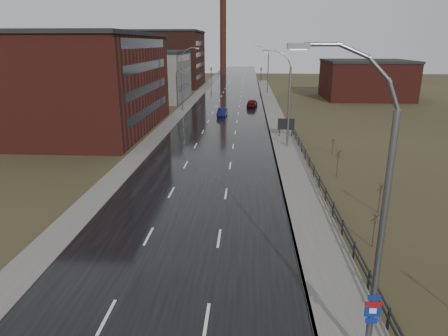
# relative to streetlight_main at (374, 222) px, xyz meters

# --- Properties ---
(road) EXTENTS (14.00, 300.00, 0.06)m
(road) POSITION_rel_streetlight_main_xyz_m (-8.47, 58.00, -6.03)
(road) COLOR black
(road) RESTS_ON ground
(sidewalk_right) EXTENTS (3.20, 180.00, 0.18)m
(sidewalk_right) POSITION_rel_streetlight_main_xyz_m (0.13, 33.00, -5.97)
(sidewalk_right) COLOR #595651
(sidewalk_right) RESTS_ON ground
(curb_right) EXTENTS (0.16, 180.00, 0.18)m
(curb_right) POSITION_rel_streetlight_main_xyz_m (-1.39, 33.00, -5.97)
(curb_right) COLOR slate
(curb_right) RESTS_ON ground
(sidewalk_left) EXTENTS (2.40, 260.00, 0.12)m
(sidewalk_left) POSITION_rel_streetlight_main_xyz_m (-16.67, 58.00, -6.00)
(sidewalk_left) COLOR #595651
(sidewalk_left) RESTS_ON ground
(warehouse_near) EXTENTS (22.44, 28.56, 13.50)m
(warehouse_near) POSITION_rel_streetlight_main_xyz_m (-29.46, 43.00, 0.70)
(warehouse_near) COLOR #471914
(warehouse_near) RESTS_ON ground
(warehouse_mid) EXTENTS (16.32, 20.40, 10.50)m
(warehouse_mid) POSITION_rel_streetlight_main_xyz_m (-26.46, 76.00, -0.80)
(warehouse_mid) COLOR slate
(warehouse_mid) RESTS_ON ground
(warehouse_far) EXTENTS (26.52, 24.48, 15.50)m
(warehouse_far) POSITION_rel_streetlight_main_xyz_m (-31.47, 106.00, 1.70)
(warehouse_far) COLOR #331611
(warehouse_far) RESTS_ON ground
(building_right) EXTENTS (18.36, 16.32, 8.50)m
(building_right) POSITION_rel_streetlight_main_xyz_m (21.83, 80.00, -1.80)
(building_right) COLOR #471914
(building_right) RESTS_ON ground
(smokestack) EXTENTS (2.70, 2.70, 30.70)m
(smokestack) POSITION_rel_streetlight_main_xyz_m (-14.47, 148.00, 9.44)
(smokestack) COLOR #331611
(smokestack) RESTS_ON ground
(streetlight_main) EXTENTS (3.91, 0.29, 12.11)m
(streetlight_main) POSITION_rel_streetlight_main_xyz_m (0.00, 0.00, 0.00)
(streetlight_main) COLOR slate
(streetlight_main) RESTS_ON ground
(streetlight_right_mid) EXTENTS (3.36, 0.28, 11.35)m
(streetlight_right_mid) POSITION_rel_streetlight_main_xyz_m (0.03, 34.00, -0.22)
(streetlight_right_mid) COLOR slate
(streetlight_right_mid) RESTS_ON ground
(streetlight_left) EXTENTS (3.36, 0.28, 11.35)m
(streetlight_left) POSITION_rel_streetlight_main_xyz_m (-16.17, 60.00, -0.22)
(streetlight_left) COLOR slate
(streetlight_left) RESTS_ON ground
(streetlight_right_far) EXTENTS (3.36, 0.28, 11.35)m
(streetlight_right_far) POSITION_rel_streetlight_main_xyz_m (0.03, 88.00, -0.22)
(streetlight_right_far) COLOR slate
(streetlight_right_far) RESTS_ON ground
(guardrail) EXTENTS (0.10, 53.05, 1.10)m
(guardrail) POSITION_rel_streetlight_main_xyz_m (1.83, 16.32, -5.35)
(guardrail) COLOR black
(guardrail) RESTS_ON ground
(shrub_c) EXTENTS (0.55, 0.58, 2.33)m
(shrub_c) POSITION_rel_streetlight_main_xyz_m (3.36, 9.54, -4.82)
(shrub_c) COLOR #382D23
(shrub_c) RESTS_ON ground
(shrub_d) EXTENTS (0.56, 0.59, 2.37)m
(shrub_d) POSITION_rel_streetlight_main_xyz_m (5.34, 14.87, -4.80)
(shrub_d) COLOR #382D23
(shrub_d) RESTS_ON ground
(shrub_e) EXTENTS (0.63, 0.67, 2.69)m
(shrub_e) POSITION_rel_streetlight_main_xyz_m (3.98, 23.14, -4.63)
(shrub_e) COLOR #382D23
(shrub_e) RESTS_ON ground
(shrub_f) EXTENTS (0.43, 0.45, 1.78)m
(shrub_f) POSITION_rel_streetlight_main_xyz_m (5.17, 31.34, -5.11)
(shrub_f) COLOR #382D23
(shrub_f) RESTS_ON ground
(billboard) EXTENTS (2.20, 0.17, 2.55)m
(billboard) POSITION_rel_streetlight_main_xyz_m (0.63, 39.51, -4.34)
(billboard) COLOR black
(billboard) RESTS_ON ground
(traffic_light_left) EXTENTS (0.58, 2.73, 5.30)m
(traffic_light_left) POSITION_rel_streetlight_main_xyz_m (-16.47, 118.00, -1.46)
(traffic_light_left) COLOR black
(traffic_light_left) RESTS_ON ground
(traffic_light_right) EXTENTS (0.58, 2.73, 5.30)m
(traffic_light_right) POSITION_rel_streetlight_main_xyz_m (-0.47, 118.00, -1.46)
(traffic_light_right) COLOR black
(traffic_light_right) RESTS_ON ground
(car_near) EXTENTS (1.67, 4.25, 1.38)m
(car_near) POSITION_rel_streetlight_main_xyz_m (-8.83, 54.78, -5.37)
(car_near) COLOR #0D0E41
(car_near) RESTS_ON ground
(car_far) EXTENTS (2.36, 4.71, 1.54)m
(car_far) POSITION_rel_streetlight_main_xyz_m (-3.65, 65.56, -5.29)
(car_far) COLOR #440B0C
(car_far) RESTS_ON ground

